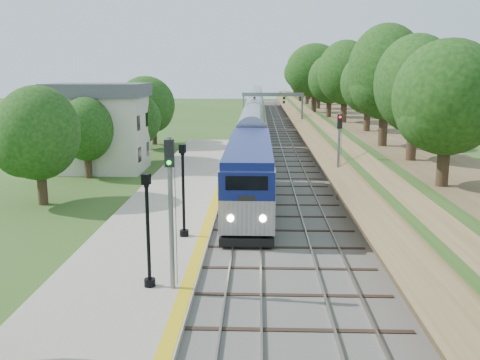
{
  "coord_description": "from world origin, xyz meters",
  "views": [
    {
      "loc": [
        0.57,
        -18.46,
        9.12
      ],
      "look_at": [
        -0.5,
        12.36,
        2.8
      ],
      "focal_mm": 40.0,
      "sensor_mm": 36.0,
      "label": 1
    }
  ],
  "objects_px": {
    "lamppost_mid": "(148,237)",
    "signal_farside": "(339,147)",
    "signal_gantry": "(273,103)",
    "signal_platform": "(170,197)",
    "train": "(255,116)",
    "station_building": "(100,127)",
    "lamppost_far": "(183,196)"
  },
  "relations": [
    {
      "from": "station_building",
      "to": "signal_gantry",
      "type": "relative_size",
      "value": 1.02
    },
    {
      "from": "lamppost_far",
      "to": "signal_gantry",
      "type": "bearing_deg",
      "value": 82.73
    },
    {
      "from": "station_building",
      "to": "signal_farside",
      "type": "height_order",
      "value": "station_building"
    },
    {
      "from": "signal_gantry",
      "to": "signal_farside",
      "type": "bearing_deg",
      "value": -84.12
    },
    {
      "from": "train",
      "to": "signal_platform",
      "type": "height_order",
      "value": "signal_platform"
    },
    {
      "from": "train",
      "to": "lamppost_far",
      "type": "xyz_separation_m",
      "value": [
        -3.39,
        -56.21,
        0.39
      ]
    },
    {
      "from": "station_building",
      "to": "signal_farside",
      "type": "bearing_deg",
      "value": -28.98
    },
    {
      "from": "train",
      "to": "lamppost_mid",
      "type": "relative_size",
      "value": 24.79
    },
    {
      "from": "station_building",
      "to": "signal_platform",
      "type": "relative_size",
      "value": 1.38
    },
    {
      "from": "signal_platform",
      "to": "lamppost_mid",
      "type": "bearing_deg",
      "value": 170.96
    },
    {
      "from": "signal_platform",
      "to": "train",
      "type": "bearing_deg",
      "value": 87.37
    },
    {
      "from": "train",
      "to": "signal_farside",
      "type": "height_order",
      "value": "signal_farside"
    },
    {
      "from": "station_building",
      "to": "lamppost_far",
      "type": "xyz_separation_m",
      "value": [
        10.6,
        -20.99,
        -1.49
      ]
    },
    {
      "from": "signal_gantry",
      "to": "signal_farside",
      "type": "distance_m",
      "value": 36.38
    },
    {
      "from": "signal_gantry",
      "to": "lamppost_mid",
      "type": "bearing_deg",
      "value": -96.86
    },
    {
      "from": "station_building",
      "to": "train",
      "type": "xyz_separation_m",
      "value": [
        14.0,
        35.22,
        -1.88
      ]
    },
    {
      "from": "signal_farside",
      "to": "station_building",
      "type": "bearing_deg",
      "value": 151.02
    },
    {
      "from": "station_building",
      "to": "lamppost_mid",
      "type": "distance_m",
      "value": 29.66
    },
    {
      "from": "station_building",
      "to": "train",
      "type": "distance_m",
      "value": 37.95
    },
    {
      "from": "station_building",
      "to": "lamppost_far",
      "type": "bearing_deg",
      "value": -63.19
    },
    {
      "from": "lamppost_far",
      "to": "station_building",
      "type": "bearing_deg",
      "value": 116.81
    },
    {
      "from": "signal_gantry",
      "to": "train",
      "type": "xyz_separation_m",
      "value": [
        -2.47,
        10.23,
        -2.61
      ]
    },
    {
      "from": "lamppost_mid",
      "to": "signal_gantry",
      "type": "bearing_deg",
      "value": 83.14
    },
    {
      "from": "signal_gantry",
      "to": "signal_platform",
      "type": "relative_size",
      "value": 1.35
    },
    {
      "from": "train",
      "to": "station_building",
      "type": "bearing_deg",
      "value": -111.67
    },
    {
      "from": "station_building",
      "to": "lamppost_mid",
      "type": "bearing_deg",
      "value": -70.03
    },
    {
      "from": "lamppost_far",
      "to": "lamppost_mid",
      "type": "bearing_deg",
      "value": -94.07
    },
    {
      "from": "lamppost_mid",
      "to": "station_building",
      "type": "bearing_deg",
      "value": 109.97
    },
    {
      "from": "signal_gantry",
      "to": "lamppost_far",
      "type": "distance_m",
      "value": 46.4
    },
    {
      "from": "lamppost_mid",
      "to": "signal_farside",
      "type": "bearing_deg",
      "value": 58.8
    },
    {
      "from": "signal_platform",
      "to": "signal_farside",
      "type": "bearing_deg",
      "value": 61.56
    },
    {
      "from": "train",
      "to": "lamppost_far",
      "type": "relative_size",
      "value": 23.56
    }
  ]
}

